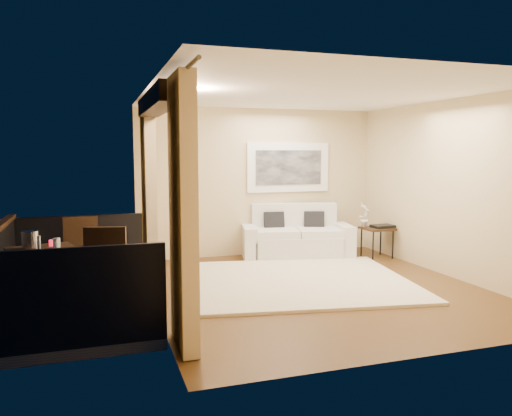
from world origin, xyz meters
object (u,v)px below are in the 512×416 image
side_table (377,231)px  ice_bucket (30,240)px  balcony_chair_near (104,268)px  sofa (296,238)px  bistro_table (43,256)px  balcony_chair_far (82,247)px  orchid (364,214)px

side_table → ice_bucket: (-5.54, -1.77, 0.44)m
side_table → balcony_chair_near: balcony_chair_near is taller
sofa → side_table: sofa is taller
side_table → balcony_chair_near: 5.23m
bistro_table → ice_bucket: (-0.13, 0.07, 0.18)m
balcony_chair_far → balcony_chair_near: (0.26, -1.51, 0.02)m
sofa → bistro_table: bearing=-137.5°
orchid → ice_bucket: bearing=-160.2°
orchid → balcony_chair_near: balcony_chair_near is taller
sofa → ice_bucket: size_ratio=10.54×
orchid → balcony_chair_near: (-4.59, -2.30, -0.15)m
balcony_chair_far → sofa: bearing=-162.5°
sofa → bistro_table: sofa is taller
orchid → balcony_chair_far: size_ratio=0.44×
bistro_table → sofa: bearing=30.5°
balcony_chair_far → balcony_chair_near: size_ratio=0.97×
bistro_table → balcony_chair_far: size_ratio=0.83×
sofa → ice_bucket: (-4.20, -2.34, 0.59)m
sofa → side_table: size_ratio=3.83×
orchid → bistro_table: bearing=-159.1°
orchid → ice_bucket: size_ratio=2.27×
side_table → orchid: (-0.18, 0.16, 0.29)m
side_table → orchid: size_ratio=1.21×
sofa → orchid: (1.17, -0.41, 0.44)m
side_table → sofa: bearing=157.0°
side_table → balcony_chair_near: size_ratio=0.51×
sofa → balcony_chair_near: size_ratio=1.96×
sofa → bistro_table: size_ratio=2.45×
balcony_chair_near → ice_bucket: balcony_chair_near is taller
balcony_chair_near → ice_bucket: 0.91m
balcony_chair_far → ice_bucket: balcony_chair_far is taller
sofa → balcony_chair_far: size_ratio=2.03×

